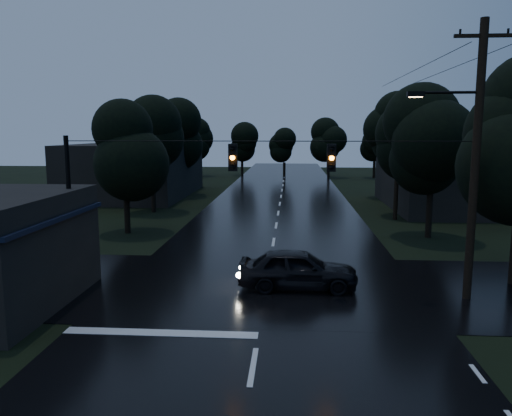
# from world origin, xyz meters

# --- Properties ---
(main_road) EXTENTS (12.00, 120.00, 0.02)m
(main_road) POSITION_xyz_m (0.00, 30.00, 0.00)
(main_road) COLOR black
(main_road) RESTS_ON ground
(cross_street) EXTENTS (60.00, 9.00, 0.02)m
(cross_street) POSITION_xyz_m (0.00, 12.00, 0.00)
(cross_street) COLOR black
(cross_street) RESTS_ON ground
(building_far_right) EXTENTS (10.00, 14.00, 4.40)m
(building_far_right) POSITION_xyz_m (14.00, 34.00, 2.20)
(building_far_right) COLOR black
(building_far_right) RESTS_ON ground
(building_far_left) EXTENTS (10.00, 16.00, 5.00)m
(building_far_left) POSITION_xyz_m (-14.00, 40.00, 2.50)
(building_far_left) COLOR black
(building_far_left) RESTS_ON ground
(utility_pole_main) EXTENTS (3.50, 0.30, 10.00)m
(utility_pole_main) POSITION_xyz_m (7.41, 11.00, 5.26)
(utility_pole_main) COLOR black
(utility_pole_main) RESTS_ON ground
(utility_pole_far) EXTENTS (2.00, 0.30, 7.50)m
(utility_pole_far) POSITION_xyz_m (8.30, 28.00, 3.88)
(utility_pole_far) COLOR black
(utility_pole_far) RESTS_ON ground
(anchor_pole_left) EXTENTS (0.18, 0.18, 6.00)m
(anchor_pole_left) POSITION_xyz_m (-7.50, 11.00, 3.00)
(anchor_pole_left) COLOR black
(anchor_pole_left) RESTS_ON ground
(span_signals) EXTENTS (15.00, 0.37, 1.12)m
(span_signals) POSITION_xyz_m (0.56, 10.99, 5.24)
(span_signals) COLOR black
(span_signals) RESTS_ON ground
(tree_left_a) EXTENTS (3.92, 3.92, 8.26)m
(tree_left_a) POSITION_xyz_m (-9.00, 22.00, 5.24)
(tree_left_a) COLOR black
(tree_left_a) RESTS_ON ground
(tree_left_b) EXTENTS (4.20, 4.20, 8.85)m
(tree_left_b) POSITION_xyz_m (-9.60, 30.00, 5.62)
(tree_left_b) COLOR black
(tree_left_b) RESTS_ON ground
(tree_left_c) EXTENTS (4.48, 4.48, 9.44)m
(tree_left_c) POSITION_xyz_m (-10.20, 40.00, 5.99)
(tree_left_c) COLOR black
(tree_left_c) RESTS_ON ground
(tree_right_a) EXTENTS (4.20, 4.20, 8.85)m
(tree_right_a) POSITION_xyz_m (9.00, 22.00, 5.62)
(tree_right_a) COLOR black
(tree_right_a) RESTS_ON ground
(tree_right_b) EXTENTS (4.48, 4.48, 9.44)m
(tree_right_b) POSITION_xyz_m (9.60, 30.00, 5.99)
(tree_right_b) COLOR black
(tree_right_b) RESTS_ON ground
(tree_right_c) EXTENTS (4.76, 4.76, 10.03)m
(tree_right_c) POSITION_xyz_m (10.20, 40.00, 6.37)
(tree_right_c) COLOR black
(tree_right_c) RESTS_ON ground
(car) EXTENTS (4.67, 1.89, 1.59)m
(car) POSITION_xyz_m (1.26, 11.79, 0.79)
(car) COLOR black
(car) RESTS_ON ground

